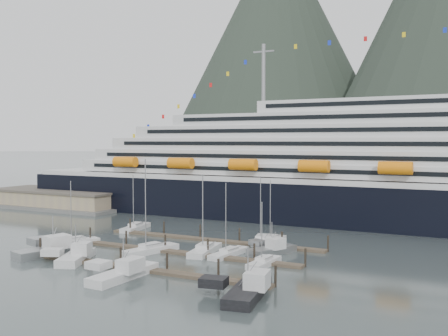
{
  "coord_description": "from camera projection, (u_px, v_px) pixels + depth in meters",
  "views": [
    {
      "loc": [
        45.58,
        -76.12,
        20.37
      ],
      "look_at": [
        -5.0,
        22.0,
        14.58
      ],
      "focal_mm": 42.0,
      "sensor_mm": 36.0,
      "label": 1
    }
  ],
  "objects": [
    {
      "name": "trawler_e",
      "position": [
        271.0,
        249.0,
        94.24
      ],
      "size": [
        8.62,
        10.2,
        6.29
      ],
      "rotation": [
        0.0,
        0.0,
        1.15
      ],
      "color": "#929598",
      "rests_on": "ground"
    },
    {
      "name": "sailboat_c",
      "position": [
        205.0,
        251.0,
        94.65
      ],
      "size": [
        4.77,
        11.24,
        14.92
      ],
      "rotation": [
        0.0,
        0.0,
        1.74
      ],
      "color": "silver",
      "rests_on": "ground"
    },
    {
      "name": "dock_near",
      "position": [
        132.0,
        267.0,
        82.9
      ],
      "size": [
        48.18,
        2.28,
        3.2
      ],
      "color": "#3F3228",
      "rests_on": "ground"
    },
    {
      "name": "sailboat_a",
      "position": [
        76.0,
        243.0,
        102.4
      ],
      "size": [
        6.06,
        9.39,
        13.03
      ],
      "rotation": [
        0.0,
        0.0,
        1.16
      ],
      "color": "silver",
      "rests_on": "ground"
    },
    {
      "name": "sailboat_b",
      "position": [
        151.0,
        250.0,
        95.01
      ],
      "size": [
        5.83,
        11.67,
        17.65
      ],
      "rotation": [
        0.0,
        0.0,
        1.3
      ],
      "color": "silver",
      "rests_on": "ground"
    },
    {
      "name": "trawler_c",
      "position": [
        123.0,
        273.0,
        77.4
      ],
      "size": [
        9.18,
        13.04,
        6.58
      ],
      "rotation": [
        0.0,
        0.0,
        1.54
      ],
      "color": "silver",
      "rests_on": "ground"
    },
    {
      "name": "ground",
      "position": [
        191.0,
        260.0,
        89.49
      ],
      "size": [
        1600.0,
        1600.0,
        0.0
      ],
      "primitive_type": "plane",
      "color": "#465251",
      "rests_on": "ground"
    },
    {
      "name": "sailboat_e",
      "position": [
        136.0,
        228.0,
        119.42
      ],
      "size": [
        4.62,
        10.86,
        13.09
      ],
      "rotation": [
        0.0,
        0.0,
        1.75
      ],
      "color": "silver",
      "rests_on": "ground"
    },
    {
      "name": "sailboat_g",
      "position": [
        261.0,
        240.0,
        104.77
      ],
      "size": [
        4.83,
        10.38,
        13.74
      ],
      "rotation": [
        0.0,
        0.0,
        1.81
      ],
      "color": "silver",
      "rests_on": "ground"
    },
    {
      "name": "dock_far",
      "position": [
        211.0,
        240.0,
        105.98
      ],
      "size": [
        48.18,
        2.28,
        3.2
      ],
      "color": "#3F3228",
      "rests_on": "ground"
    },
    {
      "name": "sailboat_f",
      "position": [
        272.0,
        241.0,
        104.11
      ],
      "size": [
        2.78,
        9.07,
        13.04
      ],
      "rotation": [
        0.0,
        0.0,
        1.55
      ],
      "color": "silver",
      "rests_on": "ground"
    },
    {
      "name": "dock_mid",
      "position": [
        176.0,
        252.0,
        94.44
      ],
      "size": [
        48.18,
        2.28,
        3.2
      ],
      "color": "#3F3228",
      "rests_on": "ground"
    },
    {
      "name": "warehouse",
      "position": [
        59.0,
        200.0,
        159.59
      ],
      "size": [
        46.0,
        20.0,
        5.8
      ],
      "color": "#595956",
      "rests_on": "ground"
    },
    {
      "name": "trawler_a",
      "position": [
        53.0,
        249.0,
        93.72
      ],
      "size": [
        10.99,
        14.43,
        7.67
      ],
      "rotation": [
        0.0,
        0.0,
        1.3
      ],
      "color": "#929598",
      "rests_on": "ground"
    },
    {
      "name": "trawler_b",
      "position": [
        75.0,
        256.0,
        88.21
      ],
      "size": [
        9.36,
        11.09,
        6.87
      ],
      "rotation": [
        0.0,
        0.0,
        1.98
      ],
      "color": "silver",
      "rests_on": "ground"
    },
    {
      "name": "sailboat_h",
      "position": [
        264.0,
        263.0,
        85.34
      ],
      "size": [
        2.86,
        8.76,
        10.97
      ],
      "rotation": [
        0.0,
        0.0,
        1.53
      ],
      "color": "silver",
      "rests_on": "ground"
    },
    {
      "name": "trawler_d",
      "position": [
        247.0,
        290.0,
        68.13
      ],
      "size": [
        9.53,
        12.79,
        7.36
      ],
      "rotation": [
        0.0,
        0.0,
        1.75
      ],
      "color": "black",
      "rests_on": "ground"
    },
    {
      "name": "cruise_ship",
      "position": [
        419.0,
        176.0,
        123.89
      ],
      "size": [
        210.0,
        30.4,
        50.3
      ],
      "color": "black",
      "rests_on": "ground"
    },
    {
      "name": "sailboat_d",
      "position": [
        229.0,
        253.0,
        92.56
      ],
      "size": [
        3.39,
        10.42,
        13.44
      ],
      "rotation": [
        0.0,
        0.0,
        1.47
      ],
      "color": "silver",
      "rests_on": "ground"
    }
  ]
}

